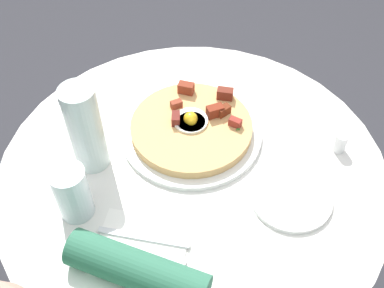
# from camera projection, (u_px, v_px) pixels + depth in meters

# --- Properties ---
(dining_table) EXTENTS (0.84, 0.84, 0.70)m
(dining_table) POSITION_uv_depth(u_px,v_px,m) (193.00, 208.00, 1.13)
(dining_table) COLOR silver
(dining_table) RESTS_ON ground_plane
(pizza_plate) EXTENTS (0.32, 0.32, 0.01)m
(pizza_plate) POSITION_uv_depth(u_px,v_px,m) (191.00, 132.00, 1.06)
(pizza_plate) COLOR white
(pizza_plate) RESTS_ON dining_table
(breakfast_pizza) EXTENTS (0.28, 0.28, 0.05)m
(breakfast_pizza) POSITION_uv_depth(u_px,v_px,m) (192.00, 126.00, 1.05)
(breakfast_pizza) COLOR tan
(breakfast_pizza) RESTS_ON pizza_plate
(bread_plate) EXTENTS (0.17, 0.17, 0.01)m
(bread_plate) POSITION_uv_depth(u_px,v_px,m) (291.00, 197.00, 0.94)
(bread_plate) COLOR white
(bread_plate) RESTS_ON dining_table
(napkin) EXTENTS (0.18, 0.16, 0.00)m
(napkin) POSITION_uv_depth(u_px,v_px,m) (141.00, 247.00, 0.87)
(napkin) COLOR white
(napkin) RESTS_ON dining_table
(fork) EXTENTS (0.18, 0.03, 0.00)m
(fork) POSITION_uv_depth(u_px,v_px,m) (144.00, 237.00, 0.88)
(fork) COLOR silver
(fork) RESTS_ON napkin
(knife) EXTENTS (0.18, 0.03, 0.00)m
(knife) POSITION_uv_depth(u_px,v_px,m) (138.00, 254.00, 0.86)
(knife) COLOR silver
(knife) RESTS_ON napkin
(water_glass) EXTENTS (0.07, 0.07, 0.12)m
(water_glass) POSITION_uv_depth(u_px,v_px,m) (72.00, 193.00, 0.88)
(water_glass) COLOR silver
(water_glass) RESTS_ON dining_table
(water_bottle) EXTENTS (0.07, 0.07, 0.21)m
(water_bottle) POSITION_uv_depth(u_px,v_px,m) (85.00, 129.00, 0.93)
(water_bottle) COLOR silver
(water_bottle) RESTS_ON dining_table
(salt_shaker) EXTENTS (0.03, 0.03, 0.05)m
(salt_shaker) POSITION_uv_depth(u_px,v_px,m) (340.00, 143.00, 1.02)
(salt_shaker) COLOR white
(salt_shaker) RESTS_ON dining_table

